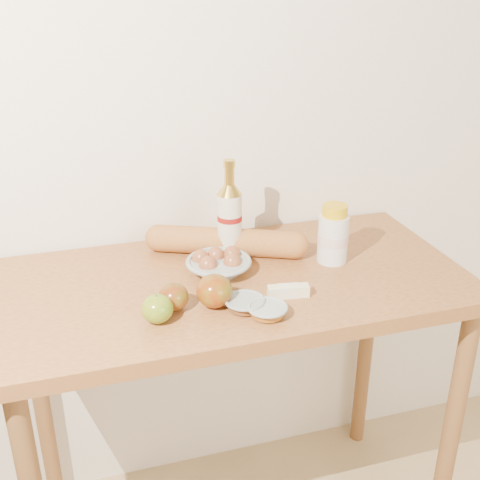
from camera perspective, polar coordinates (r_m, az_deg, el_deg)
The scene contains 12 objects.
back_wall at distance 1.74m, azimuth -3.52°, elevation 13.23°, with size 3.50×0.02×2.60m, color silver.
table at distance 1.63m, azimuth -0.31°, elevation -7.40°, with size 1.20×0.60×0.90m.
bourbon_bottle at distance 1.64m, azimuth -0.99°, elevation 2.09°, with size 0.08×0.08×0.28m.
cream_bottle at distance 1.64m, azimuth 8.82°, elevation 0.44°, with size 0.10×0.10×0.16m.
egg_bowl at distance 1.58m, azimuth -2.06°, elevation -2.28°, with size 0.18×0.18×0.06m.
baguette at distance 1.68m, azimuth -1.36°, elevation -0.15°, with size 0.45×0.26×0.08m.
apple_yellowgreen at distance 1.38m, azimuth -7.85°, elevation -6.47°, with size 0.09×0.09×0.07m.
apple_redgreen_front at distance 1.42m, azimuth -6.31°, elevation -5.39°, with size 0.07×0.07×0.07m.
apple_redgreen_right at distance 1.42m, azimuth -2.45°, elevation -4.85°, with size 0.10×0.10×0.08m.
sugar_bowl at distance 1.42m, azimuth 0.46°, elevation -6.04°, with size 0.12×0.12×0.03m.
syrup_bowl at distance 1.40m, azimuth 2.62°, elevation -6.69°, with size 0.12×0.12×0.03m.
butter_stick at distance 1.48m, azimuth 4.61°, elevation -4.85°, with size 0.10×0.04×0.03m.
Camera 1 is at (-0.39, -0.15, 1.64)m, focal length 45.00 mm.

